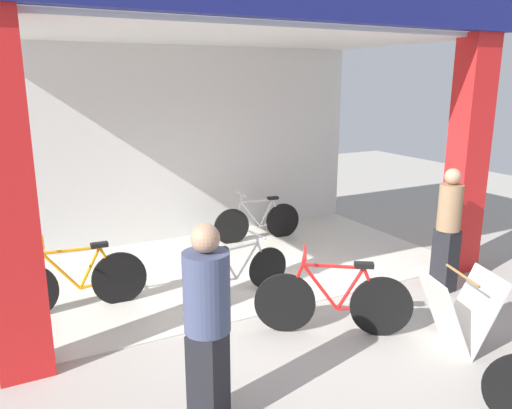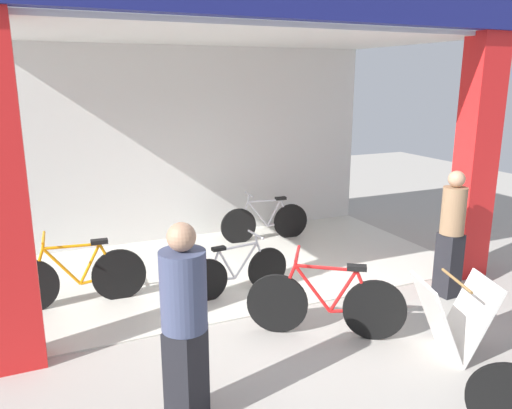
% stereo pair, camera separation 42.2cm
% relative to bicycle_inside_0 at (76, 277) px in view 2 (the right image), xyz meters
% --- Properties ---
extents(ground_plane, '(20.77, 20.77, 0.00)m').
position_rel_bicycle_inside_0_xyz_m(ground_plane, '(2.30, -1.17, -0.38)').
color(ground_plane, '#9E9991').
rests_on(ground_plane, ground).
extents(shop_facade, '(6.59, 3.70, 4.24)m').
position_rel_bicycle_inside_0_xyz_m(shop_facade, '(2.30, 0.56, 1.89)').
color(shop_facade, beige).
rests_on(shop_facade, ground).
extents(bicycle_inside_0, '(1.72, 0.47, 0.95)m').
position_rel_bicycle_inside_0_xyz_m(bicycle_inside_0, '(0.00, 0.00, 0.00)').
color(bicycle_inside_0, black).
rests_on(bicycle_inside_0, ground).
extents(bicycle_inside_1, '(1.46, 0.40, 0.81)m').
position_rel_bicycle_inside_0_xyz_m(bicycle_inside_1, '(1.95, -0.52, -0.06)').
color(bicycle_inside_1, black).
rests_on(bicycle_inside_1, ground).
extents(bicycle_inside_2, '(1.58, 0.44, 0.87)m').
position_rel_bicycle_inside_0_xyz_m(bicycle_inside_2, '(3.24, 1.40, -0.03)').
color(bicycle_inside_2, black).
rests_on(bicycle_inside_2, ground).
extents(bicycle_parked_1, '(1.49, 0.98, 0.96)m').
position_rel_bicycle_inside_0_xyz_m(bicycle_parked_1, '(2.43, -1.90, 0.00)').
color(bicycle_parked_1, black).
rests_on(bicycle_parked_1, ground).
extents(sandwich_board_sign, '(0.87, 0.79, 0.84)m').
position_rel_bicycle_inside_0_xyz_m(sandwich_board_sign, '(3.40, -2.77, 0.04)').
color(sandwich_board_sign, silver).
rests_on(sandwich_board_sign, ground).
extents(pedestrian_0, '(0.32, 0.32, 1.66)m').
position_rel_bicycle_inside_0_xyz_m(pedestrian_0, '(4.46, -1.63, 0.47)').
color(pedestrian_0, black).
rests_on(pedestrian_0, ground).
extents(pedestrian_1, '(0.52, 0.52, 1.72)m').
position_rel_bicycle_inside_0_xyz_m(pedestrian_1, '(0.64, -2.66, 0.52)').
color(pedestrian_1, black).
rests_on(pedestrian_1, ground).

